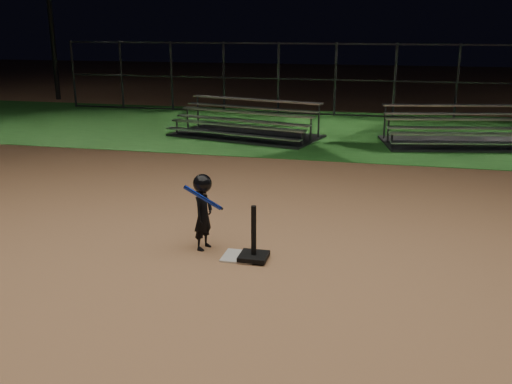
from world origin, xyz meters
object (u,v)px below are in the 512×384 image
(bleacher_right, at_px, (463,138))
(bleacher_left, at_px, (245,130))
(home_plate, at_px, (239,256))
(batting_tee, at_px, (254,249))
(child_batter, at_px, (203,210))

(bleacher_right, bearing_deg, bleacher_left, 170.64)
(home_plate, xyz_separation_m, bleacher_right, (3.81, 8.67, 0.19))
(bleacher_left, bearing_deg, batting_tee, -60.85)
(home_plate, xyz_separation_m, bleacher_left, (-2.07, 8.50, 0.20))
(child_batter, distance_m, bleacher_left, 8.45)
(home_plate, height_order, bleacher_right, bleacher_right)
(batting_tee, relative_size, bleacher_left, 0.17)
(batting_tee, bearing_deg, bleacher_left, 104.95)
(home_plate, height_order, child_batter, child_batter)
(home_plate, bearing_deg, child_batter, 160.87)
(home_plate, xyz_separation_m, child_batter, (-0.57, 0.20, 0.57))
(batting_tee, relative_size, bleacher_right, 0.17)
(child_batter, height_order, bleacher_left, child_batter)
(home_plate, height_order, batting_tee, batting_tee)
(home_plate, distance_m, batting_tee, 0.26)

